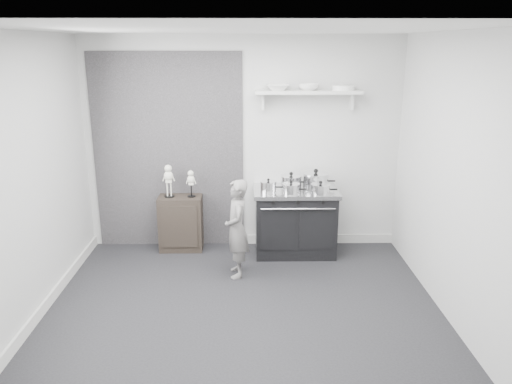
# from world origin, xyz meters

# --- Properties ---
(ground) EXTENTS (4.00, 4.00, 0.00)m
(ground) POSITION_xyz_m (0.00, 0.00, 0.00)
(ground) COLOR black
(ground) RESTS_ON ground
(room_shell) EXTENTS (4.02, 3.62, 2.71)m
(room_shell) POSITION_xyz_m (-0.09, 0.15, 1.64)
(room_shell) COLOR silver
(room_shell) RESTS_ON ground
(wall_shelf) EXTENTS (1.30, 0.26, 0.24)m
(wall_shelf) POSITION_xyz_m (0.80, 1.68, 2.01)
(wall_shelf) COLOR silver
(wall_shelf) RESTS_ON room_shell
(stove) EXTENTS (1.05, 0.66, 0.84)m
(stove) POSITION_xyz_m (0.66, 1.48, 0.42)
(stove) COLOR black
(stove) RESTS_ON ground
(side_cabinet) EXTENTS (0.55, 0.32, 0.71)m
(side_cabinet) POSITION_xyz_m (-0.81, 1.61, 0.36)
(side_cabinet) COLOR black
(side_cabinet) RESTS_ON ground
(child) EXTENTS (0.31, 0.44, 1.14)m
(child) POSITION_xyz_m (-0.07, 0.83, 0.57)
(child) COLOR slate
(child) RESTS_ON ground
(pot_front_left) EXTENTS (0.29, 0.20, 0.17)m
(pot_front_left) POSITION_xyz_m (0.31, 1.37, 0.91)
(pot_front_left) COLOR silver
(pot_front_left) RESTS_ON stove
(pot_back_left) EXTENTS (0.36, 0.27, 0.20)m
(pot_back_left) POSITION_xyz_m (0.61, 1.59, 0.92)
(pot_back_left) COLOR silver
(pot_back_left) RESTS_ON stove
(pot_back_right) EXTENTS (0.41, 0.32, 0.24)m
(pot_back_right) POSITION_xyz_m (0.91, 1.55, 0.94)
(pot_back_right) COLOR silver
(pot_back_right) RESTS_ON stove
(pot_front_right) EXTENTS (0.32, 0.24, 0.16)m
(pot_front_right) POSITION_xyz_m (0.94, 1.29, 0.90)
(pot_front_right) COLOR silver
(pot_front_right) RESTS_ON stove
(pot_front_center) EXTENTS (0.30, 0.21, 0.16)m
(pot_front_center) POSITION_xyz_m (0.58, 1.29, 0.91)
(pot_front_center) COLOR silver
(pot_front_center) RESTS_ON stove
(skeleton_full) EXTENTS (0.14, 0.09, 0.48)m
(skeleton_full) POSITION_xyz_m (-0.94, 1.61, 0.96)
(skeleton_full) COLOR white
(skeleton_full) RESTS_ON side_cabinet
(skeleton_torso) EXTENTS (0.11, 0.07, 0.40)m
(skeleton_torso) POSITION_xyz_m (-0.66, 1.61, 0.91)
(skeleton_torso) COLOR white
(skeleton_torso) RESTS_ON side_cabinet
(bowl_large) EXTENTS (0.29, 0.29, 0.07)m
(bowl_large) POSITION_xyz_m (0.43, 1.67, 2.08)
(bowl_large) COLOR white
(bowl_large) RESTS_ON wall_shelf
(bowl_small) EXTENTS (0.25, 0.25, 0.08)m
(bowl_small) POSITION_xyz_m (0.80, 1.67, 2.08)
(bowl_small) COLOR white
(bowl_small) RESTS_ON wall_shelf
(plate_stack) EXTENTS (0.27, 0.27, 0.06)m
(plate_stack) POSITION_xyz_m (1.23, 1.67, 2.07)
(plate_stack) COLOR white
(plate_stack) RESTS_ON wall_shelf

